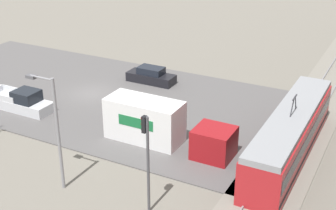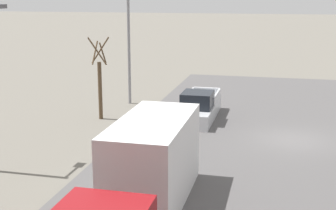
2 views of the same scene
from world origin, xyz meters
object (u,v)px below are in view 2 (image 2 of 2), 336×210
at_px(box_truck, 143,176).
at_px(street_tree, 100,82).
at_px(pickup_truck, 199,108).
at_px(street_lamp_near_crossing, 130,37).

bearing_deg(box_truck, street_tree, -62.44).
distance_m(box_truck, street_tree, 13.53).
bearing_deg(pickup_truck, street_lamp_near_crossing, -32.27).
height_order(box_truck, street_lamp_near_crossing, street_lamp_near_crossing).
height_order(box_truck, street_tree, street_tree).
xyz_separation_m(pickup_truck, street_tree, (5.97, 1.13, 1.54)).
bearing_deg(street_tree, box_truck, 117.56).
relative_size(street_tree, street_lamp_near_crossing, 0.63).
xyz_separation_m(street_tree, street_lamp_near_crossing, (-0.46, -4.60, 2.35)).
distance_m(pickup_truck, street_lamp_near_crossing, 7.58).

